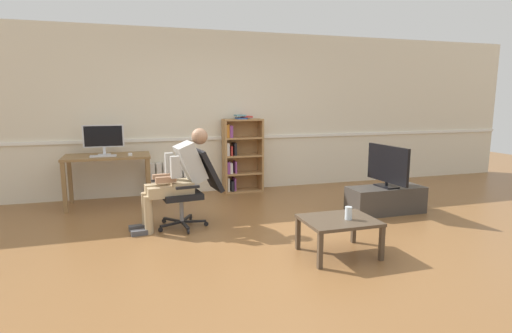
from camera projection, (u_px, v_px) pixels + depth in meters
ground_plane at (265, 240)px, 4.55m from camera, size 18.00×18.00×0.00m
back_wall at (216, 113)px, 6.82m from camera, size 12.00×0.13×2.70m
computer_desk at (108, 162)px, 5.96m from camera, size 1.22×0.66×0.76m
imac_monitor at (103, 137)px, 5.96m from camera, size 0.58×0.14×0.45m
keyboard at (103, 156)px, 5.79m from camera, size 0.36×0.12×0.02m
computer_mouse at (130, 154)px, 5.92m from camera, size 0.06×0.10×0.03m
bookshelf at (240, 155)px, 6.85m from camera, size 0.67×0.29×1.32m
radiator at (173, 178)px, 6.67m from camera, size 0.74×0.08×0.55m
office_chair at (193, 185)px, 4.99m from camera, size 0.83×0.63×0.96m
person_seated at (178, 176)px, 4.89m from camera, size 0.99×0.43×1.23m
tv_stand at (386, 200)px, 5.61m from camera, size 1.07×0.42×0.37m
tv_screen at (388, 165)px, 5.53m from camera, size 0.22×0.83×0.58m
coffee_table at (339, 223)px, 4.07m from camera, size 0.73×0.59×0.38m
drinking_glass at (348, 213)px, 4.02m from camera, size 0.07×0.07×0.13m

